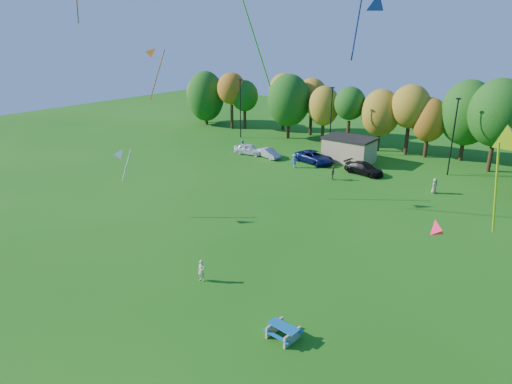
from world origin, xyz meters
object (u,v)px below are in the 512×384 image
Objects in this scene: car_c at (314,157)px; kite_flyer at (201,271)px; car_a at (249,149)px; car_b at (269,153)px; car_d at (364,168)px; picnic_table at (283,331)px.

kite_flyer is at bearing -150.81° from car_c.
car_a is at bearing 113.69° from car_c.
kite_flyer reaches higher than car_b.
car_a reaches higher than car_d.
car_b is 13.35m from car_d.
kite_flyer is 0.32× the size of car_d.
car_a is 0.89× the size of car_d.
car_d is at bearing -71.65° from car_b.
picnic_table is 8.11m from kite_flyer.
car_c reaches higher than car_b.
car_c is (-17.01, 31.59, 0.31)m from picnic_table.
picnic_table is at bearing -128.93° from car_b.
car_c is (6.14, 1.66, 0.13)m from car_b.
car_a is at bearing 118.65° from kite_flyer.
car_b is at bearing 117.50° from car_c.
kite_flyer is (-7.95, 1.58, 0.34)m from picnic_table.
car_c is 7.18m from car_d.
car_a reaches higher than car_b.
car_d is at bearing 111.91° from picnic_table.
car_a is at bearing 135.85° from picnic_table.
picnic_table is at bearing -139.31° from car_c.
car_b is at bearing 132.05° from picnic_table.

